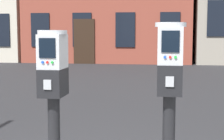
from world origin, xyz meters
The scene contains 2 objects.
parking_meter_near_kerb centered at (-0.23, -0.14, 1.08)m, with size 0.22×0.25×1.37m.
parking_meter_twin_adjacent centered at (0.62, -0.14, 1.12)m, with size 0.22×0.25×1.42m.
Camera 1 is at (0.56, -2.63, 1.50)m, focal length 56.35 mm.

